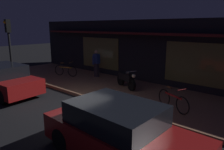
{
  "coord_description": "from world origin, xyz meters",
  "views": [
    {
      "loc": [
        6.57,
        -5.03,
        3.23
      ],
      "look_at": [
        0.12,
        2.4,
        0.95
      ],
      "focal_mm": 33.76,
      "sensor_mm": 36.0,
      "label": 1
    }
  ],
  "objects_px": {
    "parked_car_far": "(4,80)",
    "parked_car_across": "(119,132)",
    "bicycle_parked": "(66,70)",
    "person_photographer": "(96,63)",
    "bicycle_extra": "(173,100)",
    "traffic_light_pole": "(9,40)",
    "motorcycle": "(126,79)"
  },
  "relations": [
    {
      "from": "bicycle_parked",
      "to": "person_photographer",
      "type": "xyz_separation_m",
      "value": [
        1.64,
        1.13,
        0.52
      ]
    },
    {
      "from": "parked_car_far",
      "to": "bicycle_parked",
      "type": "bearing_deg",
      "value": 94.24
    },
    {
      "from": "bicycle_parked",
      "to": "parked_car_far",
      "type": "height_order",
      "value": "parked_car_far"
    },
    {
      "from": "parked_car_far",
      "to": "traffic_light_pole",
      "type": "bearing_deg",
      "value": 143.52
    },
    {
      "from": "person_photographer",
      "to": "bicycle_extra",
      "type": "bearing_deg",
      "value": -17.57
    },
    {
      "from": "motorcycle",
      "to": "bicycle_extra",
      "type": "bearing_deg",
      "value": -20.26
    },
    {
      "from": "bicycle_extra",
      "to": "traffic_light_pole",
      "type": "distance_m",
      "value": 9.18
    },
    {
      "from": "bicycle_parked",
      "to": "parked_car_across",
      "type": "xyz_separation_m",
      "value": [
        7.81,
        -4.25,
        0.2
      ]
    },
    {
      "from": "bicycle_extra",
      "to": "parked_car_across",
      "type": "bearing_deg",
      "value": -86.41
    },
    {
      "from": "person_photographer",
      "to": "parked_car_across",
      "type": "distance_m",
      "value": 8.19
    },
    {
      "from": "parked_car_far",
      "to": "parked_car_across",
      "type": "relative_size",
      "value": 1.01
    },
    {
      "from": "traffic_light_pole",
      "to": "parked_car_across",
      "type": "distance_m",
      "value": 9.24
    },
    {
      "from": "traffic_light_pole",
      "to": "bicycle_extra",
      "type": "bearing_deg",
      "value": 13.27
    },
    {
      "from": "traffic_light_pole",
      "to": "person_photographer",
      "type": "bearing_deg",
      "value": 54.76
    },
    {
      "from": "parked_car_far",
      "to": "parked_car_across",
      "type": "distance_m",
      "value": 7.53
    },
    {
      "from": "bicycle_extra",
      "to": "parked_car_far",
      "type": "distance_m",
      "value": 7.94
    },
    {
      "from": "bicycle_parked",
      "to": "person_photographer",
      "type": "distance_m",
      "value": 2.06
    },
    {
      "from": "bicycle_extra",
      "to": "parked_car_across",
      "type": "distance_m",
      "value": 3.51
    },
    {
      "from": "motorcycle",
      "to": "parked_car_far",
      "type": "relative_size",
      "value": 0.38
    },
    {
      "from": "motorcycle",
      "to": "parked_car_far",
      "type": "height_order",
      "value": "parked_car_far"
    },
    {
      "from": "traffic_light_pole",
      "to": "motorcycle",
      "type": "bearing_deg",
      "value": 29.3
    },
    {
      "from": "parked_car_across",
      "to": "parked_car_far",
      "type": "bearing_deg",
      "value": 177.11
    },
    {
      "from": "motorcycle",
      "to": "person_photographer",
      "type": "xyz_separation_m",
      "value": [
        -2.89,
        0.76,
        0.38
      ]
    },
    {
      "from": "person_photographer",
      "to": "parked_car_far",
      "type": "relative_size",
      "value": 0.4
    },
    {
      "from": "bicycle_parked",
      "to": "traffic_light_pole",
      "type": "xyz_separation_m",
      "value": [
        -1.14,
        -2.82,
        1.97
      ]
    },
    {
      "from": "bicycle_parked",
      "to": "bicycle_extra",
      "type": "relative_size",
      "value": 1.03
    },
    {
      "from": "bicycle_extra",
      "to": "person_photographer",
      "type": "bearing_deg",
      "value": 162.43
    },
    {
      "from": "bicycle_extra",
      "to": "motorcycle",
      "type": "bearing_deg",
      "value": 159.74
    },
    {
      "from": "parked_car_across",
      "to": "person_photographer",
      "type": "bearing_deg",
      "value": 138.9
    },
    {
      "from": "person_photographer",
      "to": "bicycle_parked",
      "type": "bearing_deg",
      "value": -145.56
    },
    {
      "from": "motorcycle",
      "to": "traffic_light_pole",
      "type": "height_order",
      "value": "traffic_light_pole"
    },
    {
      "from": "traffic_light_pole",
      "to": "parked_car_across",
      "type": "bearing_deg",
      "value": -9.12
    }
  ]
}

